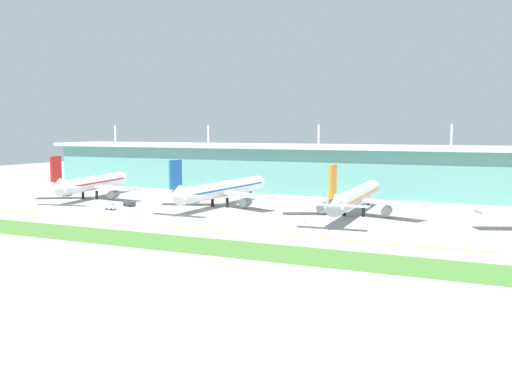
{
  "coord_description": "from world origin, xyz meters",
  "views": [
    {
      "loc": [
        81.86,
        -143.53,
        28.5
      ],
      "look_at": [
        -1.89,
        36.84,
        7.0
      ],
      "focal_mm": 40.14,
      "sensor_mm": 36.0,
      "label": 1
    }
  ],
  "objects": [
    {
      "name": "ground_plane",
      "position": [
        0.0,
        0.0,
        0.0
      ],
      "size": [
        600.0,
        600.0,
        0.0
      ],
      "primitive_type": "plane",
      "color": "#A8A59E"
    },
    {
      "name": "terminal_building",
      "position": [
        -0.0,
        104.15,
        11.21
      ],
      "size": [
        288.0,
        34.0,
        31.01
      ],
      "color": "#5B9E93",
      "rests_on": "ground"
    },
    {
      "name": "airliner_nearest",
      "position": [
        -80.15,
        42.4,
        6.44
      ],
      "size": [
        47.96,
        58.86,
        18.9
      ],
      "color": "white",
      "rests_on": "ground"
    },
    {
      "name": "airliner_near_middle",
      "position": [
        -19.53,
        44.28,
        6.45
      ],
      "size": [
        48.78,
        69.3,
        18.9
      ],
      "color": "white",
      "rests_on": "ground"
    },
    {
      "name": "airliner_far_middle",
      "position": [
        31.99,
        42.52,
        6.46
      ],
      "size": [
        48.71,
        72.4,
        18.9
      ],
      "color": "#ADB2BC",
      "rests_on": "ground"
    },
    {
      "name": "taxiway_stripe_west",
      "position": [
        -71.0,
        -1.06,
        0.02
      ],
      "size": [
        28.0,
        0.7,
        0.04
      ],
      "primitive_type": "cube",
      "color": "yellow",
      "rests_on": "ground"
    },
    {
      "name": "taxiway_stripe_mid_west",
      "position": [
        -37.0,
        -1.06,
        0.02
      ],
      "size": [
        28.0,
        0.7,
        0.04
      ],
      "primitive_type": "cube",
      "color": "yellow",
      "rests_on": "ground"
    },
    {
      "name": "taxiway_stripe_centre",
      "position": [
        -3.0,
        -1.06,
        0.02
      ],
      "size": [
        28.0,
        0.7,
        0.04
      ],
      "primitive_type": "cube",
      "color": "yellow",
      "rests_on": "ground"
    },
    {
      "name": "taxiway_stripe_mid_east",
      "position": [
        31.0,
        -1.06,
        0.02
      ],
      "size": [
        28.0,
        0.7,
        0.04
      ],
      "primitive_type": "cube",
      "color": "yellow",
      "rests_on": "ground"
    },
    {
      "name": "taxiway_stripe_east",
      "position": [
        65.0,
        -1.06,
        0.02
      ],
      "size": [
        28.0,
        0.7,
        0.04
      ],
      "primitive_type": "cube",
      "color": "yellow",
      "rests_on": "ground"
    },
    {
      "name": "grass_verge",
      "position": [
        0.0,
        -22.72,
        0.05
      ],
      "size": [
        300.0,
        18.0,
        0.1
      ],
      "primitive_type": "cube",
      "color": "#477A33",
      "rests_on": "ground"
    },
    {
      "name": "baggage_cart",
      "position": [
        -51.24,
        19.11,
        1.26
      ],
      "size": [
        3.84,
        2.5,
        2.48
      ],
      "color": "silver",
      "rests_on": "ground"
    },
    {
      "name": "pushback_tug",
      "position": [
        -51.29,
        29.97,
        1.1
      ],
      "size": [
        4.81,
        3.31,
        1.85
      ],
      "color": "#333842",
      "rests_on": "ground"
    },
    {
      "name": "safety_cone_left_wingtip",
      "position": [
        21.78,
        21.65,
        0.35
      ],
      "size": [
        0.56,
        0.56,
        0.7
      ],
      "primitive_type": "cone",
      "color": "orange",
      "rests_on": "ground"
    },
    {
      "name": "safety_cone_nose_front",
      "position": [
        41.08,
        23.99,
        0.35
      ],
      "size": [
        0.56,
        0.56,
        0.7
      ],
      "primitive_type": "cone",
      "color": "orange",
      "rests_on": "ground"
    },
    {
      "name": "safety_cone_right_wingtip",
      "position": [
        39.98,
        14.48,
        0.35
      ],
      "size": [
        0.56,
        0.56,
        0.7
      ],
      "primitive_type": "cone",
      "color": "orange",
      "rests_on": "ground"
    }
  ]
}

